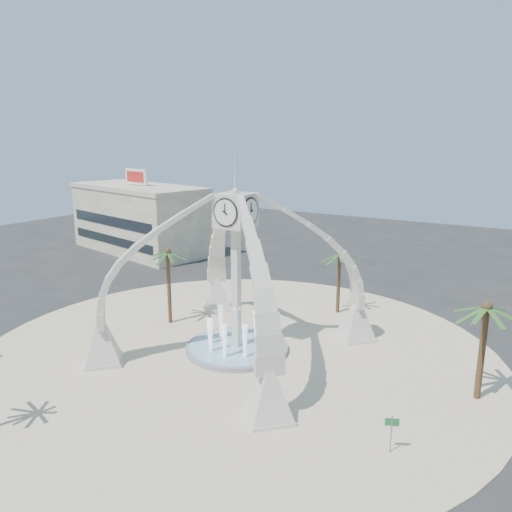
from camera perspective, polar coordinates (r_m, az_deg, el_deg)
The scene contains 9 objects.
ground at distance 39.71m, azimuth -2.20°, elevation -10.76°, with size 140.00×140.00×0.00m, color #282828.
plaza at distance 39.70m, azimuth -2.20°, elevation -10.72°, with size 40.00×40.00×0.06m, color beige.
clock_tower at distance 37.53m, azimuth -2.29°, elevation -1.68°, with size 17.94×17.94×16.30m.
fountain at distance 39.60m, azimuth -2.20°, elevation -10.38°, with size 8.00×8.00×3.62m.
building_nw at distance 74.66m, azimuth -13.25°, elevation 4.23°, with size 23.75×13.73×11.90m.
palm_east at distance 33.69m, azimuth 24.87°, elevation -5.45°, with size 5.48×5.48×6.98m.
palm_west at distance 44.03m, azimuth -10.08°, elevation 0.32°, with size 4.96×4.96×7.27m.
palm_north at distance 46.81m, azimuth 9.54°, elevation 0.10°, with size 4.73×4.73×6.40m.
street_sign at distance 28.40m, azimuth 15.24°, elevation -18.30°, with size 0.73×0.34×2.15m.
Camera 1 is at (20.38, -29.97, 16.23)m, focal length 35.00 mm.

